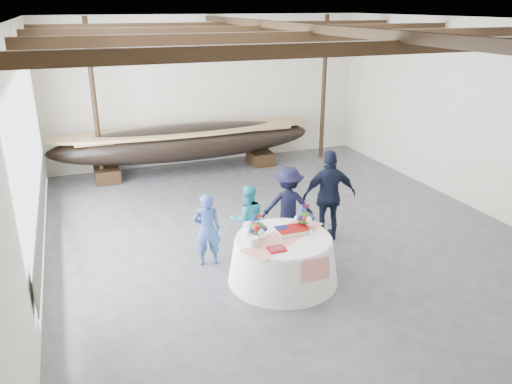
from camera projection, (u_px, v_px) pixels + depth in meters
name	position (u px, v px, depth m)	size (l,w,h in m)	color
floor	(286.00, 233.00, 11.08)	(10.00, 12.00, 0.01)	#3D3D42
wall_back	(209.00, 91.00, 15.54)	(10.00, 0.02, 4.50)	silver
wall_left	(25.00, 160.00, 8.63)	(0.02, 12.00, 4.50)	silver
wall_right	(479.00, 117.00, 11.94)	(0.02, 12.00, 4.50)	silver
ceiling	(291.00, 20.00, 9.49)	(10.00, 12.00, 0.01)	white
pavilion_structure	(273.00, 44.00, 10.41)	(9.80, 11.76, 4.50)	black
open_bay	(34.00, 166.00, 9.67)	(0.03, 7.00, 3.20)	silver
longboat_display	(187.00, 142.00, 14.82)	(7.88, 1.58, 1.48)	black
banquet_table	(283.00, 258.00, 9.09)	(2.02, 2.02, 0.86)	white
tabletop_items	(280.00, 227.00, 8.99)	(1.88, 1.45, 0.40)	red
guest_woman_blue	(207.00, 229.00, 9.55)	(0.53, 0.35, 1.47)	#2B4789
guest_woman_teal	(248.00, 219.00, 10.03)	(0.70, 0.55, 1.44)	teal
guest_man_left	(288.00, 205.00, 10.41)	(1.08, 0.62, 1.67)	black
guest_man_right	(329.00, 196.00, 10.51)	(1.16, 0.48, 1.98)	black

